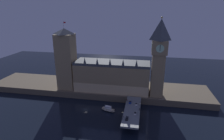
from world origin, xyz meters
TOP-DOWN VIEW (x-y plane):
  - ground_plane at (0.00, 0.00)m, footprint 400.00×400.00m
  - embankment at (0.00, 39.00)m, footprint 220.00×42.00m
  - parliament_hall at (16.61, 32.11)m, footprint 69.74×23.57m
  - clock_tower at (58.28, 26.94)m, footprint 13.33×13.44m
  - victoria_tower at (-27.57, 29.44)m, footprint 16.20×16.20m
  - bridge at (39.35, -5.00)m, footprint 12.00×46.00m
  - car_northbound_lead at (36.71, 5.66)m, footprint 2.02×4.12m
  - car_northbound_trail at (36.71, -18.77)m, footprint 1.94×4.76m
  - car_southbound_lead at (41.99, -10.86)m, footprint 2.01×4.51m
  - car_southbound_trail at (41.99, 3.07)m, footprint 2.11×3.99m
  - pedestrian_near_rail at (34.07, -17.12)m, footprint 0.38×0.38m
  - pedestrian_mid_walk at (44.63, -3.99)m, footprint 0.38×0.38m
  - pedestrian_far_rail at (34.07, 8.14)m, footprint 0.38×0.38m
  - street_lamp_near at (33.67, -19.72)m, footprint 1.34×0.60m
  - street_lamp_mid at (45.03, -5.00)m, footprint 1.34×0.60m
  - street_lamp_far at (33.67, 9.72)m, footprint 1.34×0.60m
  - boat_upstream at (19.13, 1.08)m, footprint 12.50×6.94m

SIDE VIEW (x-z plane):
  - ground_plane at x=0.00m, z-range 0.00..0.00m
  - boat_upstream at x=19.13m, z-range -0.62..3.97m
  - embankment at x=0.00m, z-range 0.00..5.98m
  - bridge at x=39.35m, z-range 1.66..8.60m
  - car_northbound_trail at x=36.71m, z-range 6.89..8.22m
  - car_southbound_lead at x=41.99m, z-range 6.89..8.26m
  - car_southbound_trail at x=41.99m, z-range 6.89..8.31m
  - car_northbound_lead at x=36.71m, z-range 6.89..8.36m
  - pedestrian_mid_walk at x=44.63m, z-range 6.98..8.61m
  - pedestrian_far_rail at x=34.07m, z-range 6.99..8.80m
  - pedestrian_near_rail at x=34.07m, z-range 6.99..8.80m
  - street_lamp_near at x=33.67m, z-range 7.72..13.90m
  - street_lamp_mid at x=45.03m, z-range 7.72..13.92m
  - street_lamp_far at x=33.67m, z-range 7.74..14.10m
  - parliament_hall at x=16.61m, z-range 3.11..36.74m
  - victoria_tower at x=-27.57m, z-range 3.07..67.19m
  - clock_tower at x=58.28m, z-range 8.00..77.05m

